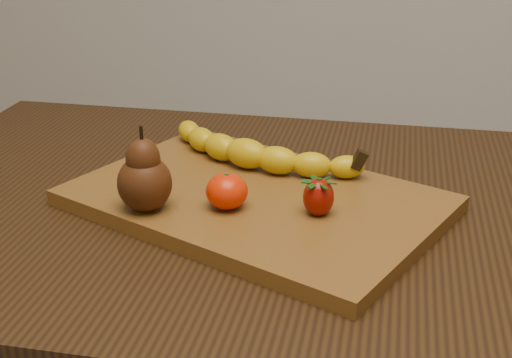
% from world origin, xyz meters
% --- Properties ---
extents(table, '(1.00, 0.70, 0.76)m').
position_xyz_m(table, '(0.00, 0.00, 0.66)').
color(table, black).
rests_on(table, ground).
extents(cutting_board, '(0.53, 0.46, 0.02)m').
position_xyz_m(cutting_board, '(0.03, -0.02, 0.77)').
color(cutting_board, brown).
rests_on(cutting_board, table).
extents(banana, '(0.27, 0.16, 0.04)m').
position_xyz_m(banana, '(-0.00, 0.06, 0.80)').
color(banana, '#DDB70A').
rests_on(banana, cutting_board).
extents(pear, '(0.07, 0.07, 0.10)m').
position_xyz_m(pear, '(-0.09, -0.09, 0.83)').
color(pear, '#43200A').
rests_on(pear, cutting_board).
extents(mandarin, '(0.06, 0.06, 0.04)m').
position_xyz_m(mandarin, '(0.00, -0.07, 0.80)').
color(mandarin, red).
rests_on(mandarin, cutting_board).
extents(strawberry, '(0.04, 0.04, 0.05)m').
position_xyz_m(strawberry, '(0.11, -0.06, 0.80)').
color(strawberry, '#8A0F03').
rests_on(strawberry, cutting_board).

